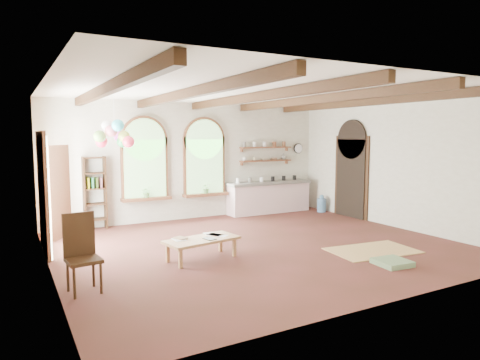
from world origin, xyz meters
TOP-DOWN VIEW (x-y plane):
  - floor at (0.00, 0.00)m, footprint 8.00×8.00m
  - ceiling_beams at (0.00, 0.00)m, footprint 6.20×6.80m
  - window_left at (-1.40, 3.43)m, footprint 1.30×0.28m
  - window_right at (0.30, 3.43)m, footprint 1.30×0.28m
  - left_doorway at (-3.95, 1.80)m, footprint 0.10×1.90m
  - right_doorway at (3.95, 1.50)m, footprint 0.10×1.30m
  - kitchen_counter at (2.30, 3.20)m, footprint 2.68×0.62m
  - wall_shelf_lower at (2.30, 3.38)m, footprint 1.70×0.24m
  - wall_shelf_upper at (2.30, 3.38)m, footprint 1.70×0.24m
  - wall_clock at (3.55, 3.45)m, footprint 0.32×0.04m
  - bookshelf at (-2.70, 3.32)m, footprint 0.53×0.32m
  - coffee_table at (-1.44, -0.31)m, footprint 1.47×0.86m
  - side_chair at (-3.65, -1.02)m, footprint 0.51×0.51m
  - floor_mat at (1.80, -1.45)m, footprint 1.83×1.25m
  - floor_cushion at (1.40, -2.30)m, footprint 0.60×0.60m
  - water_jug_a at (3.75, 2.50)m, footprint 0.27×0.27m
  - water_jug_b at (3.30, 3.20)m, footprint 0.33×0.33m
  - balloon_cluster at (-2.41, 2.30)m, footprint 0.85×0.94m
  - table_book at (-1.88, -0.17)m, footprint 0.27×0.31m
  - tablet at (-1.33, -0.42)m, footprint 0.21×0.27m
  - potted_plant_left at (-1.40, 3.32)m, footprint 0.27×0.23m
  - potted_plant_right at (0.30, 3.32)m, footprint 0.27×0.23m
  - shelf_cup_a at (1.55, 3.38)m, footprint 0.12×0.10m
  - shelf_cup_b at (1.90, 3.38)m, footprint 0.10×0.10m
  - shelf_bowl_a at (2.25, 3.38)m, footprint 0.22×0.22m
  - shelf_bowl_b at (2.60, 3.38)m, footprint 0.20×0.20m
  - shelf_vase at (2.95, 3.38)m, footprint 0.18×0.18m

SIDE VIEW (x-z plane):
  - floor at x=0.00m, z-range 0.00..0.00m
  - floor_mat at x=1.80m, z-range 0.00..0.02m
  - floor_cushion at x=1.40m, z-range 0.00..0.10m
  - water_jug_a at x=3.75m, z-range -0.04..0.49m
  - water_jug_b at x=3.30m, z-range -0.04..0.60m
  - side_chair at x=-3.65m, z-range -0.25..0.92m
  - coffee_table at x=-1.44m, z-range 0.15..0.55m
  - tablet at x=-1.33m, z-range 0.39..0.41m
  - table_book at x=-1.88m, z-range 0.39..0.42m
  - kitchen_counter at x=2.30m, z-range 0.01..0.95m
  - potted_plant_left at x=-1.40m, z-range 0.70..1.00m
  - potted_plant_right at x=0.30m, z-range 0.70..1.00m
  - bookshelf at x=-2.70m, z-range 0.00..1.80m
  - right_doorway at x=3.95m, z-range -0.10..2.30m
  - left_doorway at x=-3.95m, z-range -0.10..2.40m
  - wall_shelf_lower at x=2.30m, z-range 1.53..1.57m
  - shelf_bowl_a at x=2.25m, z-range 1.57..1.62m
  - shelf_bowl_b at x=2.60m, z-range 1.57..1.63m
  - shelf_cup_b at x=1.90m, z-range 1.57..1.66m
  - shelf_cup_a at x=1.55m, z-range 1.57..1.67m
  - window_left at x=-1.40m, z-range 0.53..2.73m
  - window_right at x=0.30m, z-range 0.53..2.73m
  - shelf_vase at x=2.95m, z-range 1.57..1.76m
  - wall_clock at x=3.55m, z-range 1.74..2.06m
  - wall_shelf_upper at x=2.30m, z-range 1.93..1.97m
  - balloon_cluster at x=-2.41m, z-range 1.74..2.91m
  - ceiling_beams at x=0.00m, z-range 3.01..3.19m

